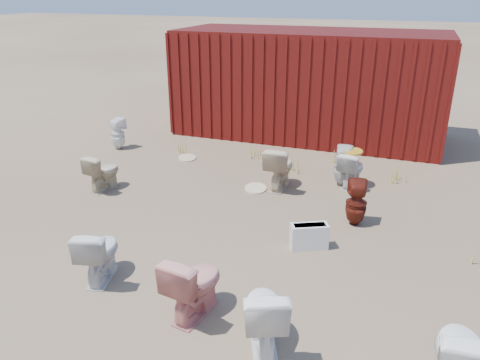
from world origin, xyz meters
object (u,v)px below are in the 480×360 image
(loose_tank, at_px, (309,236))
(toilet_front_pink, at_px, (194,284))
(toilet_front_e, at_px, (460,359))
(toilet_back_a, at_px, (117,134))
(toilet_back_yellowlid, at_px, (351,169))
(toilet_front_c, at_px, (263,315))
(toilet_front_a, at_px, (99,253))
(toilet_back_beige_right, at_px, (280,167))
(toilet_back_e, at_px, (343,166))
(toilet_front_maroon, at_px, (356,203))
(toilet_back_beige_left, at_px, (103,172))
(shipping_container, at_px, (309,84))

(loose_tank, bearing_deg, toilet_front_pink, -142.16)
(toilet_front_e, distance_m, toilet_back_a, 8.11)
(toilet_back_yellowlid, bearing_deg, loose_tank, 97.20)
(toilet_front_c, distance_m, toilet_back_a, 6.78)
(toilet_front_a, distance_m, toilet_back_yellowlid, 4.63)
(toilet_front_a, xyz_separation_m, toilet_back_yellowlid, (2.43, 3.94, -0.03))
(toilet_back_beige_right, xyz_separation_m, toilet_back_e, (1.02, 0.50, -0.02))
(toilet_front_maroon, xyz_separation_m, toilet_back_yellowlid, (-0.27, 1.44, -0.02))
(toilet_back_beige_left, xyz_separation_m, loose_tank, (3.80, -0.73, -0.15))
(toilet_front_pink, xyz_separation_m, toilet_front_c, (0.84, -0.22, -0.00))
(shipping_container, height_order, toilet_back_a, shipping_container)
(toilet_front_pink, height_order, toilet_front_c, same)
(toilet_back_a, height_order, toilet_back_yellowlid, toilet_back_a)
(toilet_front_e, bearing_deg, shipping_container, -70.21)
(toilet_back_e, bearing_deg, toilet_back_a, -5.53)
(toilet_back_a, relative_size, toilet_back_beige_right, 0.90)
(toilet_front_pink, xyz_separation_m, toilet_back_beige_left, (-2.95, 2.52, -0.06))
(toilet_front_maroon, bearing_deg, toilet_back_yellowlid, -88.84)
(toilet_front_pink, xyz_separation_m, toilet_front_maroon, (1.34, 2.71, -0.04))
(loose_tank, bearing_deg, toilet_back_beige_right, 90.11)
(toilet_front_a, height_order, toilet_front_e, toilet_front_e)
(toilet_front_pink, relative_size, toilet_back_e, 1.06)
(toilet_front_pink, xyz_separation_m, toilet_back_beige_right, (-0.10, 3.66, 0.00))
(toilet_front_c, relative_size, toilet_back_yellowlid, 1.18)
(toilet_back_beige_right, bearing_deg, toilet_front_pink, 92.22)
(shipping_container, xyz_separation_m, toilet_back_e, (1.32, -2.92, -0.84))
(toilet_front_c, distance_m, loose_tank, 2.02)
(toilet_front_e, distance_m, loose_tank, 2.67)
(toilet_front_c, bearing_deg, toilet_front_e, 156.09)
(toilet_front_a, xyz_separation_m, toilet_back_e, (2.27, 3.95, 0.01))
(toilet_front_c, bearing_deg, loose_tank, -113.43)
(shipping_container, distance_m, toilet_front_pink, 7.14)
(shipping_container, bearing_deg, loose_tank, -76.70)
(toilet_front_c, xyz_separation_m, toilet_front_e, (1.72, -0.02, 0.03))
(toilet_front_pink, relative_size, toilet_back_beige_right, 0.99)
(toilet_front_a, relative_size, toilet_back_beige_left, 1.08)
(toilet_back_beige_left, height_order, toilet_back_yellowlid, toilet_back_beige_left)
(toilet_front_maroon, relative_size, toilet_back_a, 1.00)
(shipping_container, bearing_deg, toilet_back_e, -65.64)
(toilet_front_c, distance_m, toilet_back_beige_right, 4.00)
(toilet_front_e, relative_size, loose_tank, 1.65)
(toilet_back_beige_right, bearing_deg, toilet_back_e, -153.24)
(toilet_front_pink, bearing_deg, toilet_front_a, 0.18)
(toilet_front_maroon, bearing_deg, shipping_container, -77.66)
(toilet_front_e, bearing_deg, toilet_front_a, -8.88)
(toilet_back_e, bearing_deg, toilet_front_c, 87.53)
(toilet_front_e, distance_m, toilet_back_beige_left, 6.17)
(shipping_container, xyz_separation_m, toilet_front_c, (1.25, -7.31, -0.82))
(shipping_container, distance_m, toilet_back_beige_left, 5.30)
(toilet_front_a, xyz_separation_m, loose_tank, (2.20, 1.58, -0.18))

